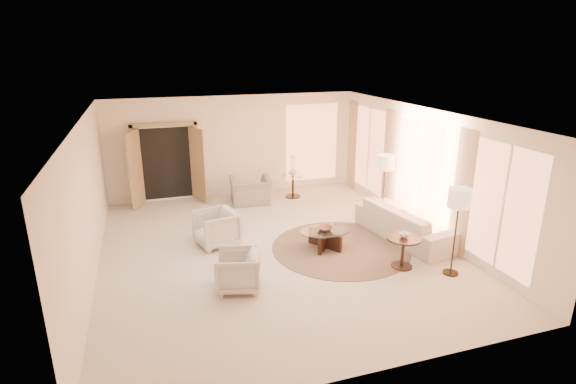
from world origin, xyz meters
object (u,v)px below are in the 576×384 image
object	(u,v)px
accent_chair	(251,187)
side_vase	(293,171)
bowl	(325,228)
floor_lamp_near	(385,165)
floor_lamp_far	(459,202)
end_vase	(404,233)
sofa	(406,223)
armchair_right	(238,269)
end_table	(403,247)
armchair_left	(216,226)
side_table	(293,184)
coffee_table	(325,237)

from	to	relation	value
accent_chair	side_vase	distance (m)	1.29
bowl	floor_lamp_near	bearing A→B (deg)	26.88
floor_lamp_far	end_vase	bearing A→B (deg)	144.57
sofa	armchair_right	bearing A→B (deg)	95.24
sofa	bowl	world-z (taller)	sofa
sofa	armchair_right	size ratio (longest dim) A/B	3.27
sofa	end_table	xyz separation A→B (m)	(-0.82, -1.20, 0.06)
armchair_left	floor_lamp_far	xyz separation A→B (m)	(3.95, -2.66, 1.01)
armchair_right	end_table	size ratio (longest dim) A/B	1.17
side_table	side_vase	size ratio (longest dim) A/B	2.77
coffee_table	floor_lamp_far	xyz separation A→B (m)	(1.81, -1.78, 1.17)
sofa	end_vase	xyz separation A→B (m)	(-0.82, -1.20, 0.34)
end_table	end_vase	distance (m)	0.28
armchair_right	bowl	size ratio (longest dim) A/B	2.46
end_table	floor_lamp_far	xyz separation A→B (m)	(0.73, -0.52, 1.00)
accent_chair	floor_lamp_near	bearing A→B (deg)	145.41
coffee_table	end_table	distance (m)	1.67
accent_chair	side_table	world-z (taller)	accent_chair
accent_chair	end_table	xyz separation A→B (m)	(1.89, -4.55, -0.04)
coffee_table	floor_lamp_far	bearing A→B (deg)	-44.52
floor_lamp_far	bowl	xyz separation A→B (m)	(-1.81, 1.78, -0.98)
bowl	end_table	bearing A→B (deg)	-49.40
bowl	side_vase	bearing A→B (deg)	82.64
accent_chair	coffee_table	size ratio (longest dim) A/B	0.93
sofa	accent_chair	world-z (taller)	accent_chair
armchair_left	end_table	distance (m)	3.87
coffee_table	sofa	bearing A→B (deg)	-1.97
floor_lamp_near	end_table	bearing A→B (deg)	-110.13
floor_lamp_near	side_vase	xyz separation A→B (m)	(-1.45, 2.46, -0.66)
armchair_left	side_table	distance (m)	3.63
floor_lamp_near	bowl	size ratio (longest dim) A/B	5.34
accent_chair	side_table	bearing A→B (deg)	-167.55
floor_lamp_far	sofa	bearing A→B (deg)	87.16
accent_chair	bowl	world-z (taller)	accent_chair
bowl	side_vase	xyz separation A→B (m)	(0.44, 3.42, 0.31)
accent_chair	side_vase	world-z (taller)	accent_chair
sofa	armchair_left	world-z (taller)	armchair_left
armchair_right	floor_lamp_near	world-z (taller)	floor_lamp_near
sofa	floor_lamp_near	size ratio (longest dim) A/B	1.50
coffee_table	bowl	world-z (taller)	bowl
bowl	side_vase	distance (m)	3.47
armchair_right	sofa	bearing A→B (deg)	119.52
floor_lamp_near	accent_chair	bearing A→B (deg)	139.40
floor_lamp_far	bowl	distance (m)	2.72
armchair_left	bowl	bearing A→B (deg)	55.22
armchair_left	armchair_right	distance (m)	1.95
floor_lamp_near	end_vase	size ratio (longest dim) A/B	9.09
floor_lamp_near	floor_lamp_far	xyz separation A→B (m)	(-0.09, -2.74, 0.01)
side_vase	side_table	bearing A→B (deg)	0.00
bowl	armchair_left	bearing A→B (deg)	157.66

